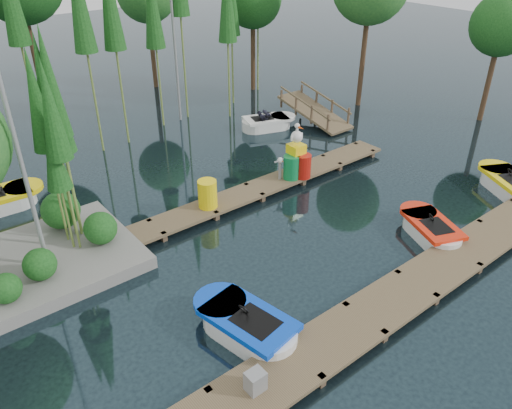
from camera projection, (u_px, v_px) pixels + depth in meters
ground_plane at (254, 246)px, 15.69m from camera, size 90.00×90.00×0.00m
near_dock at (364, 319)px, 12.54m from camera, size 18.00×1.50×0.50m
far_dock at (232, 199)px, 17.80m from camera, size 15.00×1.20×0.50m
tree_screen at (35, 4)px, 18.63m from camera, size 34.42×18.53×10.31m
lamp_island at (15, 139)px, 12.26m from camera, size 0.30×0.30×7.25m
lamp_rear at (174, 32)px, 23.10m from camera, size 0.30×0.30×7.25m
ramp at (314, 111)px, 24.62m from camera, size 1.50×3.94×1.49m
boat_blue at (247, 326)px, 12.25m from camera, size 1.86×3.18×1.00m
boat_red at (431, 230)px, 16.03m from camera, size 2.08×2.86×0.88m
boat_yellow_near at (508, 184)px, 18.64m from camera, size 2.48×3.15×0.97m
boat_white_far at (267, 123)px, 24.06m from camera, size 2.93×1.99×1.27m
utility_cabinet at (255, 381)px, 10.49m from camera, size 0.40×0.34×0.49m
yellow_barrel at (208, 194)px, 16.96m from camera, size 0.66×0.66×0.98m
drum_cluster at (297, 160)px, 18.95m from camera, size 1.22×1.12×2.11m
seagull_post at (280, 165)px, 18.67m from camera, size 0.56×0.30×0.90m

